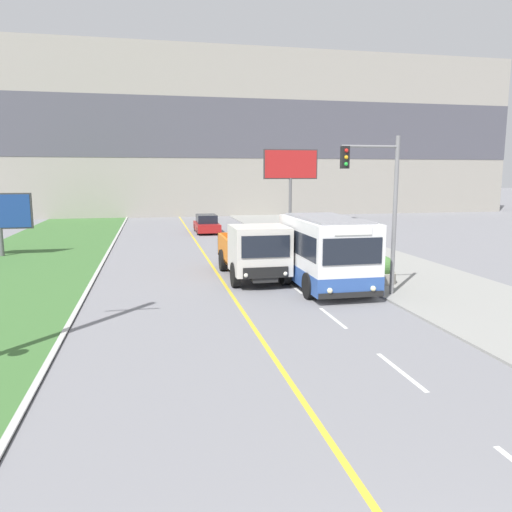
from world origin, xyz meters
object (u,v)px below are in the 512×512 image
object	(u,v)px
planter_round_second	(352,258)
traffic_light_mast	(380,196)
planter_round_near	(383,271)
billboard_large	(291,169)
dump_truck	(255,253)
car_distant	(207,224)
city_bus	(326,253)

from	to	relation	value
planter_round_second	traffic_light_mast	bearing A→B (deg)	-103.24
traffic_light_mast	planter_round_near	size ratio (longest dim) A/B	5.22
traffic_light_mast	billboard_large	world-z (taller)	billboard_large
planter_round_near	traffic_light_mast	bearing A→B (deg)	-122.79
dump_truck	billboard_large	bearing A→B (deg)	69.70
car_distant	traffic_light_mast	world-z (taller)	traffic_light_mast
car_distant	planter_round_near	xyz separation A→B (m)	(5.24, -20.72, -0.10)
traffic_light_mast	planter_round_near	distance (m)	3.91
dump_truck	billboard_large	world-z (taller)	billboard_large
city_bus	planter_round_second	xyz separation A→B (m)	(2.72, 3.75, -0.91)
traffic_light_mast	billboard_large	xyz separation A→B (m)	(2.50, 21.18, 1.25)
planter_round_near	planter_round_second	size ratio (longest dim) A/B	1.03
planter_round_near	planter_round_second	world-z (taller)	planter_round_near
city_bus	car_distant	distance (m)	21.01
billboard_large	planter_round_near	world-z (taller)	billboard_large
billboard_large	dump_truck	bearing A→B (deg)	-110.30
traffic_light_mast	billboard_large	bearing A→B (deg)	83.28
planter_round_near	planter_round_second	xyz separation A→B (m)	(0.11, 3.64, -0.01)
billboard_large	planter_round_second	world-z (taller)	billboard_large
traffic_light_mast	planter_round_second	distance (m)	6.50
traffic_light_mast	city_bus	bearing A→B (deg)	129.95
planter_round_second	planter_round_near	bearing A→B (deg)	-91.77
car_distant	planter_round_second	bearing A→B (deg)	-72.60
city_bus	billboard_large	distance (m)	20.18
car_distant	billboard_large	xyz separation A→B (m)	(6.56, -1.36, 4.40)
traffic_light_mast	planter_round_second	world-z (taller)	traffic_light_mast
dump_truck	planter_round_near	size ratio (longest dim) A/B	5.52
billboard_large	car_distant	bearing A→B (deg)	168.29
car_distant	dump_truck	bearing A→B (deg)	-89.71
dump_truck	car_distant	bearing A→B (deg)	90.29
dump_truck	billboard_large	xyz separation A→B (m)	(6.46, 17.47, 3.83)
dump_truck	car_distant	xyz separation A→B (m)	(-0.10, 18.83, -0.58)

